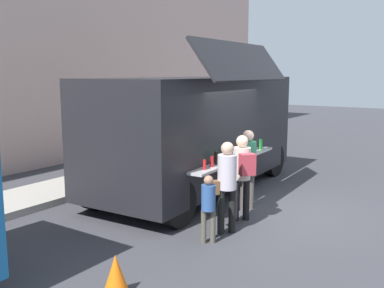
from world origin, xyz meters
name	(u,v)px	position (x,y,z in m)	size (l,w,h in m)	color
ground_plane	(270,209)	(0.00, 0.00, 0.00)	(60.00, 60.00, 0.00)	#38383D
food_truck_main	(198,129)	(0.42, 2.14, 1.52)	(6.42, 3.25, 3.53)	black
traffic_cone_orange	(116,275)	(-4.52, 0.14, 0.28)	(0.36, 0.36, 0.55)	orange
trash_bin	(203,143)	(4.29, 4.46, 0.46)	(0.60, 0.60, 0.93)	#2E6337
customer_front_ordering	(247,163)	(-0.31, 0.41, 1.01)	(0.55, 0.36, 1.70)	#4F4845
customer_mid_with_backpack	(242,169)	(-1.02, 0.15, 1.04)	(0.51, 0.54, 1.69)	black
customer_rear_waiting	(226,180)	(-1.77, 0.08, 0.99)	(0.51, 0.44, 1.68)	black
child_near_queue	(208,203)	(-2.34, 0.09, 0.71)	(0.24, 0.24, 1.18)	#504B40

